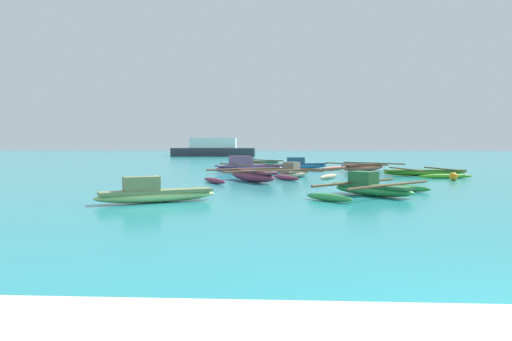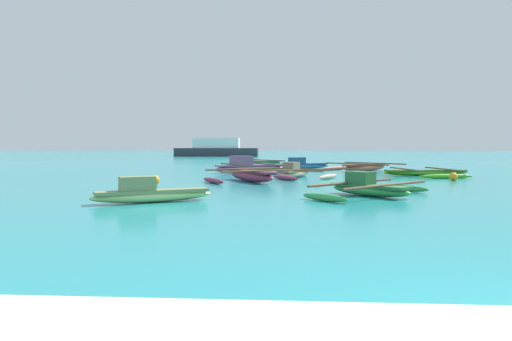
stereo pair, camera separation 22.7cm
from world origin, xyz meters
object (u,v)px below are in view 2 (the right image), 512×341
(distant_ferry, at_px, (217,149))
(moored_boat_7, at_px, (150,193))
(moored_boat_5, at_px, (258,164))
(moored_boat_4, at_px, (302,165))
(moored_boat_2, at_px, (249,167))
(mooring_buoy_1, at_px, (155,180))
(moored_boat_0, at_px, (294,172))
(mooring_buoy_0, at_px, (454,177))
(moored_boat_8, at_px, (368,188))
(moored_boat_1, at_px, (425,172))
(moored_boat_3, at_px, (251,176))
(moored_boat_6, at_px, (365,167))

(distant_ferry, bearing_deg, moored_boat_7, -83.35)
(moored_boat_5, bearing_deg, moored_boat_4, -86.39)
(moored_boat_2, bearing_deg, mooring_buoy_1, -139.22)
(moored_boat_0, bearing_deg, distant_ferry, 42.41)
(moored_boat_7, xyz_separation_m, mooring_buoy_0, (10.09, 7.56, -0.06))
(moored_boat_2, xyz_separation_m, moored_boat_5, (0.07, 6.84, -0.09))
(moored_boat_8, xyz_separation_m, distant_ferry, (-11.27, 46.01, 0.74))
(moored_boat_1, bearing_deg, distant_ferry, 103.93)
(mooring_buoy_0, bearing_deg, moored_boat_0, 166.56)
(moored_boat_7, distance_m, distant_ferry, 48.19)
(moored_boat_2, height_order, moored_boat_5, moored_boat_2)
(moored_boat_3, xyz_separation_m, moored_boat_7, (-2.00, -6.67, 0.00))
(moored_boat_6, relative_size, mooring_buoy_1, 13.10)
(mooring_buoy_0, bearing_deg, moored_boat_2, 150.95)
(moored_boat_1, relative_size, moored_boat_5, 1.02)
(moored_boat_5, distance_m, mooring_buoy_0, 14.44)
(moored_boat_6, height_order, mooring_buoy_0, moored_boat_6)
(moored_boat_2, distance_m, moored_boat_7, 12.44)
(moored_boat_7, relative_size, distant_ferry, 0.27)
(moored_boat_1, relative_size, moored_boat_2, 0.94)
(moored_boat_3, height_order, mooring_buoy_0, moored_boat_3)
(moored_boat_0, height_order, mooring_buoy_1, moored_boat_0)
(moored_boat_3, relative_size, moored_boat_5, 0.90)
(distant_ferry, bearing_deg, mooring_buoy_0, -68.75)
(moored_boat_4, bearing_deg, mooring_buoy_0, -86.64)
(mooring_buoy_0, height_order, mooring_buoy_1, mooring_buoy_1)
(moored_boat_2, bearing_deg, mooring_buoy_0, -57.74)
(moored_boat_7, bearing_deg, moored_boat_0, 39.05)
(moored_boat_1, relative_size, moored_boat_3, 1.13)
(moored_boat_0, relative_size, moored_boat_1, 0.88)
(moored_boat_2, distance_m, moored_boat_8, 11.32)
(mooring_buoy_1, bearing_deg, mooring_buoy_0, 12.98)
(moored_boat_6, xyz_separation_m, distant_ferry, (-13.32, 33.62, 0.75))
(moored_boat_4, relative_size, distant_ferry, 0.31)
(moored_boat_7, bearing_deg, distant_ferry, 68.14)
(moored_boat_0, height_order, moored_boat_2, moored_boat_2)
(moored_boat_0, bearing_deg, moored_boat_5, 41.22)
(moored_boat_6, bearing_deg, moored_boat_1, -103.42)
(moored_boat_6, bearing_deg, moored_boat_0, -172.84)
(mooring_buoy_0, xyz_separation_m, mooring_buoy_1, (-11.41, -2.63, 0.01))
(moored_boat_6, distance_m, distant_ferry, 36.17)
(moored_boat_6, bearing_deg, moored_boat_2, 151.62)
(mooring_buoy_0, bearing_deg, moored_boat_5, 126.34)
(moored_boat_4, bearing_deg, mooring_buoy_1, -145.29)
(moored_boat_2, distance_m, moored_boat_5, 6.84)
(moored_boat_3, relative_size, moored_boat_7, 1.33)
(moored_boat_3, xyz_separation_m, moored_boat_5, (-0.46, 12.51, -0.02))
(moored_boat_3, relative_size, moored_boat_4, 1.16)
(mooring_buoy_1, bearing_deg, moored_boat_2, 69.47)
(distant_ferry, bearing_deg, moored_boat_8, -76.23)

